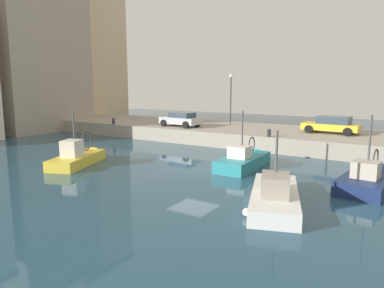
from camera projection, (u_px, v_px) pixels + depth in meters
The scene contains 13 objects.
water_surface at pixel (193, 168), 21.81m from camera, with size 80.00×80.00×0.00m, color navy.
quay_wall at pixel (264, 136), 31.26m from camera, with size 9.00×56.00×1.20m, color #9E9384.
fishing_boat_teal at pixel (245, 165), 22.22m from camera, with size 5.66×2.09×4.31m.
fishing_boat_navy at pixel (370, 185), 17.78m from camera, with size 5.70×2.69×4.57m.
fishing_boat_white at pixel (275, 199), 15.47m from camera, with size 6.63×3.79×4.05m.
fishing_boat_yellow at pixel (80, 162), 22.97m from camera, with size 5.64×3.45×4.31m.
parked_car_yellow at pixel (332, 125), 28.28m from camera, with size 2.16×4.38×1.39m.
parked_car_silver at pixel (181, 119), 32.95m from camera, with size 2.17×3.95×1.31m.
mooring_bollard_mid at pixel (269, 133), 26.61m from camera, with size 0.28×0.28×0.55m, color #2D2D33.
mooring_bollard_north at pixel (113, 121), 35.12m from camera, with size 0.28×0.28×0.55m, color #2D2D33.
quay_streetlamp at pixel (231, 91), 34.02m from camera, with size 0.36×0.36×4.83m.
waterfront_building_west_mid at pixel (34, 48), 38.78m from camera, with size 10.24×7.29×17.97m.
waterfront_building_central at pixel (80, 43), 47.73m from camera, with size 9.76×8.38×20.98m.
Camera 1 is at (-17.96, -11.40, 5.03)m, focal length 33.44 mm.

